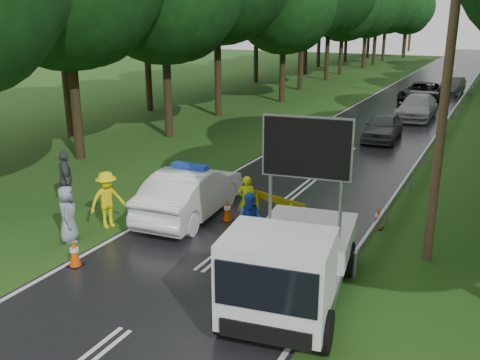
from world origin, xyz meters
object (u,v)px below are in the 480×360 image
Objects in this scene: work_truck at (291,262)px; barrier at (274,203)px; queue_car_second at (417,107)px; officer at (247,201)px; queue_car_third at (422,93)px; civilian at (251,221)px; queue_car_first at (383,126)px; queue_car_fourth at (452,86)px; police_sedan at (191,193)px.

work_truck is 2.35× the size of barrier.
queue_car_second is (-1.22, 25.11, -0.37)m from work_truck.
barrier is 0.87m from officer.
queue_car_third is (-0.74, 6.69, 0.02)m from queue_car_second.
civilian is 0.38× the size of queue_car_first.
queue_car_second is at bearing 103.81° from barrier.
barrier is 20.74m from queue_car_second.
officer is 27.78m from queue_car_third.
queue_car_third reaches higher than queue_car_fourth.
queue_car_second is 6.74m from queue_car_third.
police_sedan is 3.11m from civilian.
officer is at bearing -89.88° from queue_car_fourth.
queue_car_second is at bearing 82.41° from queue_car_first.
queue_car_second is 1.22× the size of queue_car_fourth.
civilian is (-2.21, 2.54, -0.31)m from work_truck.
queue_car_fourth is at bearing 73.65° from civilian.
queue_car_third is at bearing -101.51° from police_sedan.
officer is 33.86m from queue_car_fourth.
police_sedan is 28.10m from queue_car_third.
queue_car_fourth is (-0.42, 37.80, -0.42)m from work_truck.
barrier is 0.54× the size of queue_car_fourth.
barrier is (-2.28, 4.39, -0.37)m from work_truck.
queue_car_second is 0.93× the size of queue_car_third.
queue_car_first is at bearing 87.59° from work_truck.
police_sedan is at bearing 141.24° from civilian.
work_truck is 1.28× the size of queue_car_fourth.
work_truck is 0.98× the size of queue_car_third.
civilian is (0.07, -1.84, 0.06)m from barrier.
queue_car_first is at bearing -84.99° from queue_car_third.
civilian is 35.30m from queue_car_fourth.
civilian reaches higher than barrier.
barrier is 0.45× the size of queue_car_second.
officer reaches higher than barrier.
work_truck is 37.80m from queue_car_fourth.
work_truck reaches higher than queue_car_first.
queue_car_third is (-0.10, 13.72, 0.05)m from queue_car_first.
queue_car_third is (-1.96, 31.80, -0.35)m from work_truck.
work_truck is at bearing 102.29° from officer.
work_truck is at bearing -84.75° from queue_car_fourth.
police_sedan is 0.94× the size of work_truck.
queue_car_third is at bearing 76.07° from civilian.
queue_car_fourth is (1.44, 19.72, -0.02)m from queue_car_first.
queue_car_third is at bearing -117.21° from officer.
officer is at bearing -94.60° from queue_car_second.
civilian is at bearing 122.72° from work_truck.
work_truck is 5.09m from officer.
queue_car_fourth is at bearing 103.54° from barrier.
queue_car_first is (-1.86, 18.08, -0.39)m from work_truck.
police_sedan is at bearing -19.90° from officer.
queue_car_third is at bearing -99.79° from queue_car_fourth.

